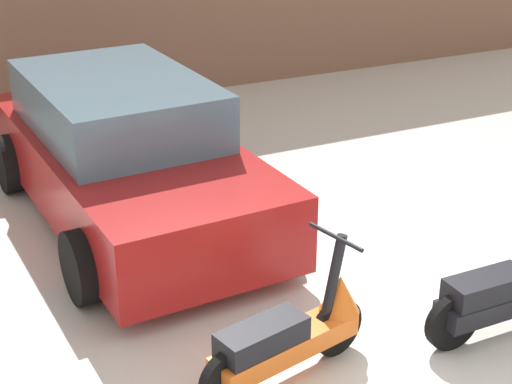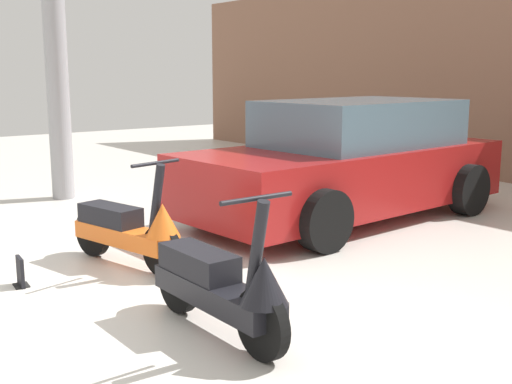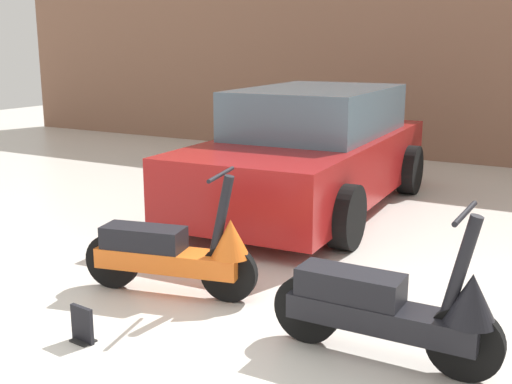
{
  "view_description": "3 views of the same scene",
  "coord_description": "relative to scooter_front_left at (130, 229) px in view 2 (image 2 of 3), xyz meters",
  "views": [
    {
      "loc": [
        -2.87,
        -3.32,
        3.65
      ],
      "look_at": [
        -0.27,
        2.04,
        0.99
      ],
      "focal_mm": 55.0,
      "sensor_mm": 36.0,
      "label": 1
    },
    {
      "loc": [
        4.87,
        -1.75,
        1.84
      ],
      "look_at": [
        0.07,
        1.94,
        0.69
      ],
      "focal_mm": 45.0,
      "sensor_mm": 36.0,
      "label": 2
    },
    {
      "loc": [
        2.47,
        -3.11,
        2.03
      ],
      "look_at": [
        -0.45,
        2.06,
        0.64
      ],
      "focal_mm": 45.0,
      "sensor_mm": 36.0,
      "label": 3
    }
  ],
  "objects": [
    {
      "name": "support_column_side",
      "position": [
        -3.67,
        0.76,
        1.42
      ],
      "size": [
        0.32,
        0.32,
        3.59
      ],
      "primitive_type": "cylinder",
      "color": "#99999E",
      "rests_on": "ground_plane"
    },
    {
      "name": "scooter_front_right",
      "position": [
        1.89,
        -0.24,
        0.01
      ],
      "size": [
        1.54,
        0.55,
        1.07
      ],
      "rotation": [
        0.0,
        0.0,
        -0.0
      ],
      "color": "black",
      "rests_on": "ground_plane"
    },
    {
      "name": "placard_near_left_scooter",
      "position": [
        -0.06,
        -1.02,
        -0.26
      ],
      "size": [
        0.2,
        0.14,
        0.26
      ],
      "rotation": [
        0.0,
        0.0,
        -0.11
      ],
      "color": "black",
      "rests_on": "ground_plane"
    },
    {
      "name": "scooter_front_left",
      "position": [
        0.0,
        0.0,
        0.0
      ],
      "size": [
        1.49,
        0.64,
        1.05
      ],
      "rotation": [
        0.0,
        0.0,
        0.22
      ],
      "color": "black",
      "rests_on": "ground_plane"
    },
    {
      "name": "car_rear_left",
      "position": [
        -0.25,
        3.18,
        0.33
      ],
      "size": [
        2.28,
        4.44,
        1.48
      ],
      "rotation": [
        0.0,
        0.0,
        -1.52
      ],
      "color": "maroon",
      "rests_on": "ground_plane"
    },
    {
      "name": "ground_plane",
      "position": [
        0.53,
        -0.89,
        -0.37
      ],
      "size": [
        28.0,
        28.0,
        0.0
      ],
      "primitive_type": "plane",
      "color": "silver"
    }
  ]
}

